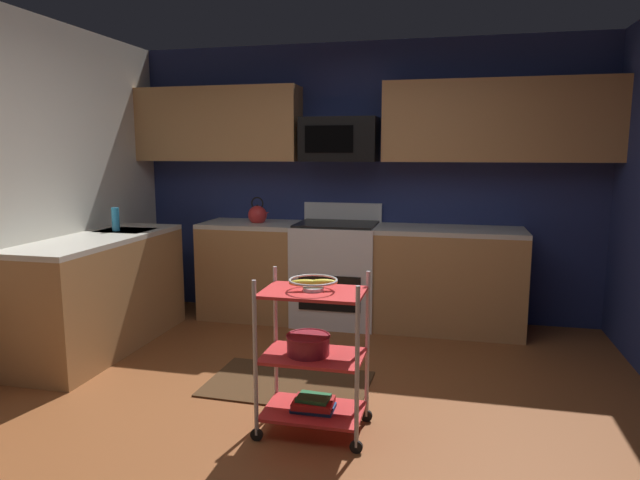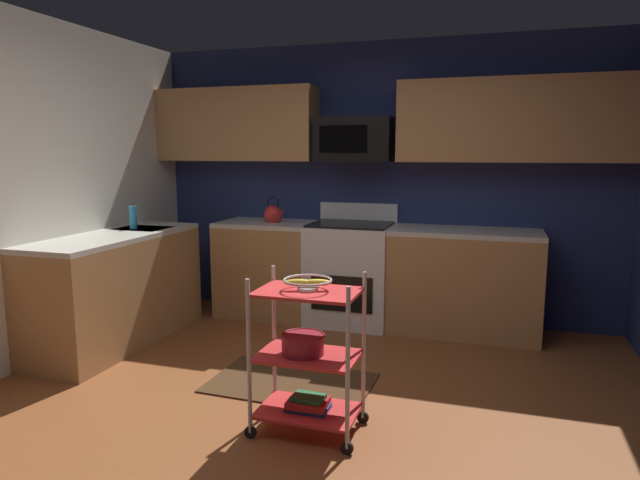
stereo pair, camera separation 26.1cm
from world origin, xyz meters
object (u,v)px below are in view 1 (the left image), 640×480
(fruit_bowl, at_px, (313,282))
(rolling_cart, at_px, (313,356))
(microwave, at_px, (340,140))
(dish_soap_bottle, at_px, (116,219))
(oven_range, at_px, (337,272))
(kettle, at_px, (258,215))
(mixing_bowl_large, at_px, (308,344))
(book_stack, at_px, (313,403))

(fruit_bowl, bearing_deg, rolling_cart, -1.19)
(microwave, height_order, fruit_bowl, microwave)
(microwave, height_order, dish_soap_bottle, microwave)
(oven_range, relative_size, rolling_cart, 1.20)
(kettle, bearing_deg, fruit_bowl, -62.99)
(microwave, height_order, rolling_cart, microwave)
(microwave, relative_size, mixing_bowl_large, 2.78)
(microwave, relative_size, book_stack, 2.91)
(oven_range, bearing_deg, fruit_bowl, -82.00)
(dish_soap_bottle, bearing_deg, fruit_bowl, -31.86)
(fruit_bowl, bearing_deg, kettle, 117.01)
(oven_range, xyz_separation_m, fruit_bowl, (0.29, -2.10, 0.40))
(kettle, distance_m, dish_soap_bottle, 1.28)
(book_stack, bearing_deg, microwave, 97.64)
(mixing_bowl_large, relative_size, kettle, 0.95)
(microwave, bearing_deg, mixing_bowl_large, -83.12)
(mixing_bowl_large, bearing_deg, oven_range, 97.20)
(rolling_cart, relative_size, book_stack, 3.80)
(kettle, bearing_deg, mixing_bowl_large, -63.64)
(kettle, bearing_deg, rolling_cart, -62.99)
(rolling_cart, relative_size, kettle, 3.47)
(fruit_bowl, height_order, book_stack, fruit_bowl)
(rolling_cart, relative_size, dish_soap_bottle, 4.57)
(fruit_bowl, xyz_separation_m, mixing_bowl_large, (-0.03, -0.00, -0.36))
(rolling_cart, xyz_separation_m, dish_soap_bottle, (-2.05, 1.28, 0.57))
(book_stack, bearing_deg, rolling_cart, -7.13)
(rolling_cart, bearing_deg, fruit_bowl, 178.81)
(oven_range, height_order, fruit_bowl, oven_range)
(fruit_bowl, height_order, kettle, kettle)
(fruit_bowl, xyz_separation_m, kettle, (-1.07, 2.09, 0.12))
(kettle, relative_size, dish_soap_bottle, 1.32)
(book_stack, bearing_deg, kettle, 117.01)
(oven_range, relative_size, book_stack, 4.57)
(mixing_bowl_large, bearing_deg, rolling_cart, 0.00)
(oven_range, distance_m, rolling_cart, 2.12)
(book_stack, xyz_separation_m, dish_soap_bottle, (-2.05, 1.28, 0.85))
(oven_range, height_order, rolling_cart, oven_range)
(kettle, bearing_deg, oven_range, 0.29)
(oven_range, relative_size, fruit_bowl, 4.04)
(rolling_cart, relative_size, fruit_bowl, 3.36)
(rolling_cart, bearing_deg, kettle, 117.01)
(rolling_cart, xyz_separation_m, fruit_bowl, (-0.00, 0.00, 0.42))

